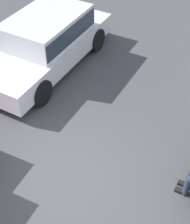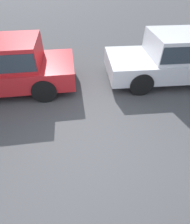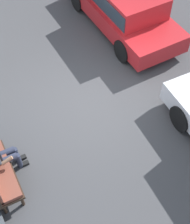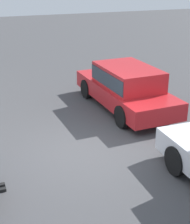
{
  "view_description": "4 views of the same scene",
  "coord_description": "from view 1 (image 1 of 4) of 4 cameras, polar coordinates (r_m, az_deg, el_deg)",
  "views": [
    {
      "loc": [
        3.32,
        2.6,
        5.63
      ],
      "look_at": [
        -1.15,
        0.23,
        0.98
      ],
      "focal_mm": 55.0,
      "sensor_mm": 36.0,
      "label": 1
    },
    {
      "loc": [
        0.02,
        2.6,
        3.07
      ],
      "look_at": [
        -0.22,
        0.24,
        0.99
      ],
      "focal_mm": 28.0,
      "sensor_mm": 36.0,
      "label": 2
    },
    {
      "loc": [
        -5.27,
        2.6,
        7.04
      ],
      "look_at": [
        -1.23,
        0.53,
        1.22
      ],
      "focal_mm": 55.0,
      "sensor_mm": 36.0,
      "label": 3
    },
    {
      "loc": [
        -7.42,
        2.6,
        4.33
      ],
      "look_at": [
        -0.39,
        -0.12,
        1.23
      ],
      "focal_mm": 55.0,
      "sensor_mm": 36.0,
      "label": 4
    }
  ],
  "objects": [
    {
      "name": "parked_car_near",
      "position": [
        9.56,
        -8.14,
        11.85
      ],
      "size": [
        4.56,
        1.92,
        1.47
      ],
      "color": "silver",
      "rests_on": "ground_plane"
    },
    {
      "name": "ground_plane",
      "position": [
        7.03,
        -6.2,
        -10.94
      ],
      "size": [
        60.0,
        60.0,
        0.0
      ],
      "primitive_type": "plane",
      "color": "#424244"
    }
  ]
}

